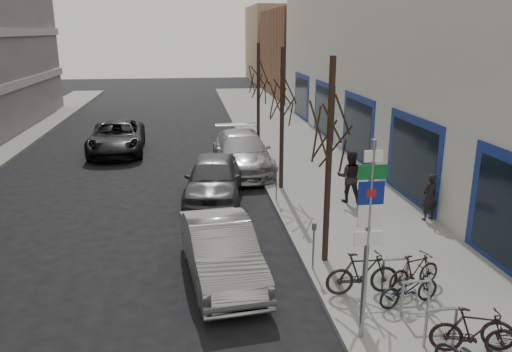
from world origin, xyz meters
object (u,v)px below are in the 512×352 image
object	(u,v)px
tree_near	(331,114)
parked_car_mid	(214,178)
tree_mid	(282,86)
parked_car_front	(221,251)
tree_far	(258,72)
meter_back	(256,146)
meter_mid	(276,180)
bike_mid_inner	(362,273)
lane_car	(117,137)
meter_front	(314,242)
parked_car_back	(242,152)
bike_rack	(416,294)
bike_near_right	(475,332)
pedestrian_near	(430,197)
bike_mid_curb	(409,286)
pedestrian_far	(350,176)
highway_sign_pole	(368,230)
bike_far_inner	(414,271)

from	to	relation	value
tree_near	parked_car_mid	bearing A→B (deg)	114.78
tree_mid	parked_car_front	world-z (taller)	tree_mid
tree_far	meter_back	bearing A→B (deg)	-100.20
meter_mid	bike_mid_inner	bearing A→B (deg)	-83.18
tree_far	lane_car	xyz separation A→B (m)	(-7.22, 1.03, -3.30)
meter_front	parked_car_back	xyz separation A→B (m)	(-0.75, 10.16, -0.06)
bike_rack	parked_car_front	distance (m)	4.73
bike_near_right	pedestrian_near	xyz separation A→B (m)	(2.41, 6.79, 0.28)
meter_front	lane_car	world-z (taller)	lane_car
tree_far	bike_mid_curb	distance (m)	15.91
pedestrian_far	bike_rack	bearing A→B (deg)	100.46
highway_sign_pole	bike_mid_inner	size ratio (longest dim) A/B	2.40
tree_near	parked_car_mid	world-z (taller)	tree_near
bike_rack	tree_mid	xyz separation A→B (m)	(-1.20, 9.40, 3.44)
meter_mid	bike_mid_inner	size ratio (longest dim) A/B	0.73
meter_mid	meter_back	xyz separation A→B (m)	(0.00, 5.50, 0.00)
meter_back	pedestrian_near	bearing A→B (deg)	-60.59
tree_far	parked_car_mid	size ratio (longest dim) A/B	1.11
parked_car_mid	tree_mid	bearing A→B (deg)	22.89
bike_far_inner	meter_back	bearing A→B (deg)	-7.54
lane_car	pedestrian_far	xyz separation A→B (m)	(9.32, -9.50, 0.29)
bike_mid_inner	parked_car_back	xyz separation A→B (m)	(-1.57, 11.53, 0.18)
lane_car	bike_mid_curb	bearing A→B (deg)	-65.60
bike_rack	pedestrian_near	world-z (taller)	pedestrian_near
tree_mid	lane_car	world-z (taller)	tree_mid
bike_near_right	bike_mid_inner	xyz separation A→B (m)	(-1.32, 2.50, 0.03)
tree_mid	tree_near	bearing A→B (deg)	-90.00
bike_rack	pedestrian_far	size ratio (longest dim) A/B	1.19
tree_near	tree_far	size ratio (longest dim) A/B	1.00
bike_far_inner	pedestrian_near	distance (m)	4.85
tree_mid	bike_mid_curb	size ratio (longest dim) A/B	3.55
bike_mid_inner	tree_mid	bearing A→B (deg)	3.50
parked_car_front	tree_far	bearing A→B (deg)	71.39
meter_mid	bike_mid_inner	xyz separation A→B (m)	(0.82, -6.87, -0.23)
tree_near	bike_far_inner	distance (m)	4.27
tree_far	tree_near	bearing A→B (deg)	-90.00
bike_far_inner	bike_mid_inner	bearing A→B (deg)	76.69
tree_mid	meter_back	world-z (taller)	tree_mid
bike_rack	bike_near_right	xyz separation A→B (m)	(0.49, -1.46, -0.01)
highway_sign_pole	bike_rack	distance (m)	2.36
bike_rack	bike_mid_inner	world-z (taller)	bike_mid_inner
meter_front	pedestrian_far	world-z (taller)	pedestrian_far
meter_mid	parked_car_front	world-z (taller)	parked_car_front
tree_mid	meter_back	xyz separation A→B (m)	(-0.45, 4.00, -3.19)
meter_front	pedestrian_near	xyz separation A→B (m)	(4.55, 2.93, 0.01)
tree_near	bike_far_inner	size ratio (longest dim) A/B	3.68
tree_far	meter_front	distance (m)	13.88
lane_car	parked_car_front	bearing A→B (deg)	-75.71
tree_near	bike_near_right	size ratio (longest dim) A/B	3.35
tree_mid	meter_front	size ratio (longest dim) A/B	4.33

